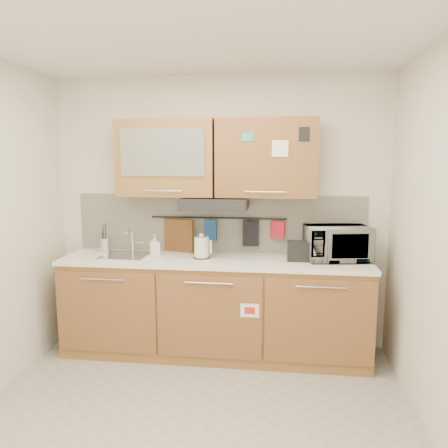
# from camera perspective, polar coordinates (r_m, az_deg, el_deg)

# --- Properties ---
(floor) EXTENTS (3.20, 3.20, 0.00)m
(floor) POSITION_cam_1_polar(r_m,az_deg,el_deg) (3.29, -4.61, -25.22)
(floor) COLOR #9E9993
(floor) RESTS_ON ground
(ceiling) EXTENTS (3.20, 3.20, 0.00)m
(ceiling) POSITION_cam_1_polar(r_m,az_deg,el_deg) (2.84, -5.30, 24.32)
(ceiling) COLOR white
(ceiling) RESTS_ON wall_back
(wall_back) EXTENTS (3.20, 0.00, 3.20)m
(wall_back) POSITION_cam_1_polar(r_m,az_deg,el_deg) (4.24, -0.67, 1.43)
(wall_back) COLOR silver
(wall_back) RESTS_ON ground
(base_cabinet) EXTENTS (2.80, 0.64, 0.88)m
(base_cabinet) POSITION_cam_1_polar(r_m,az_deg,el_deg) (4.16, -1.25, -11.43)
(base_cabinet) COLOR #A37739
(base_cabinet) RESTS_ON floor
(countertop) EXTENTS (2.82, 0.62, 0.04)m
(countertop) POSITION_cam_1_polar(r_m,az_deg,el_deg) (4.01, -1.27, -4.80)
(countertop) COLOR white
(countertop) RESTS_ON base_cabinet
(backsplash) EXTENTS (2.80, 0.02, 0.56)m
(backsplash) POSITION_cam_1_polar(r_m,az_deg,el_deg) (4.25, -0.69, 0.07)
(backsplash) COLOR silver
(backsplash) RESTS_ON countertop
(upper_cabinets) EXTENTS (1.82, 0.37, 0.70)m
(upper_cabinets) POSITION_cam_1_polar(r_m,az_deg,el_deg) (4.04, -1.10, 8.61)
(upper_cabinets) COLOR #A37739
(upper_cabinets) RESTS_ON wall_back
(range_hood) EXTENTS (0.60, 0.46, 0.10)m
(range_hood) POSITION_cam_1_polar(r_m,az_deg,el_deg) (3.99, -1.17, 2.70)
(range_hood) COLOR black
(range_hood) RESTS_ON upper_cabinets
(sink) EXTENTS (0.42, 0.40, 0.26)m
(sink) POSITION_cam_1_polar(r_m,az_deg,el_deg) (4.23, -12.71, -3.97)
(sink) COLOR silver
(sink) RESTS_ON countertop
(utensil_rail) EXTENTS (1.30, 0.02, 0.02)m
(utensil_rail) POSITION_cam_1_polar(r_m,az_deg,el_deg) (4.20, -0.77, 0.80)
(utensil_rail) COLOR black
(utensil_rail) RESTS_ON backsplash
(utensil_crock) EXTENTS (0.12, 0.12, 0.28)m
(utensil_crock) POSITION_cam_1_polar(r_m,az_deg,el_deg) (4.42, -15.27, -2.62)
(utensil_crock) COLOR silver
(utensil_crock) RESTS_ON countertop
(kettle) EXTENTS (0.17, 0.15, 0.24)m
(kettle) POSITION_cam_1_polar(r_m,az_deg,el_deg) (4.00, -2.93, -3.18)
(kettle) COLOR silver
(kettle) RESTS_ON countertop
(toaster) EXTENTS (0.23, 0.14, 0.18)m
(toaster) POSITION_cam_1_polar(r_m,az_deg,el_deg) (3.96, 9.95, -3.47)
(toaster) COLOR black
(toaster) RESTS_ON countertop
(microwave) EXTENTS (0.61, 0.47, 0.31)m
(microwave) POSITION_cam_1_polar(r_m,az_deg,el_deg) (4.05, 14.55, -2.44)
(microwave) COLOR #999999
(microwave) RESTS_ON countertop
(soap_bottle) EXTENTS (0.12, 0.12, 0.19)m
(soap_bottle) POSITION_cam_1_polar(r_m,az_deg,el_deg) (4.18, -9.04, -2.72)
(soap_bottle) COLOR #999999
(soap_bottle) RESTS_ON countertop
(cutting_board) EXTENTS (0.30, 0.09, 0.38)m
(cutting_board) POSITION_cam_1_polar(r_m,az_deg,el_deg) (4.29, -5.94, -1.91)
(cutting_board) COLOR brown
(cutting_board) RESTS_ON utensil_rail
(oven_mitt) EXTENTS (0.12, 0.04, 0.20)m
(oven_mitt) POSITION_cam_1_polar(r_m,az_deg,el_deg) (4.21, -1.77, -0.82)
(oven_mitt) COLOR navy
(oven_mitt) RESTS_ON utensil_rail
(dark_pouch) EXTENTS (0.16, 0.06, 0.24)m
(dark_pouch) POSITION_cam_1_polar(r_m,az_deg,el_deg) (4.18, 3.51, -1.22)
(dark_pouch) COLOR black
(dark_pouch) RESTS_ON utensil_rail
(pot_holder) EXTENTS (0.13, 0.06, 0.17)m
(pot_holder) POSITION_cam_1_polar(r_m,az_deg,el_deg) (4.16, 7.00, -0.77)
(pot_holder) COLOR #AE1729
(pot_holder) RESTS_ON utensil_rail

